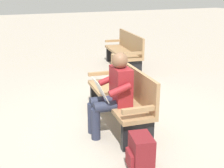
{
  "coord_description": "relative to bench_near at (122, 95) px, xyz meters",
  "views": [
    {
      "loc": [
        -3.82,
        1.75,
        2.02
      ],
      "look_at": [
        -0.14,
        0.15,
        0.7
      ],
      "focal_mm": 47.62,
      "sensor_mm": 36.0,
      "label": 1
    }
  ],
  "objects": [
    {
      "name": "bench_near",
      "position": [
        0.0,
        0.0,
        0.0
      ],
      "size": [
        1.84,
        0.64,
        0.9
      ],
      "rotation": [
        0.0,
        0.0,
        -0.09
      ],
      "color": "#9E7A51",
      "rests_on": "ground"
    },
    {
      "name": "backpack",
      "position": [
        -1.23,
        0.34,
        -0.25
      ],
      "size": [
        0.37,
        0.32,
        0.43
      ],
      "rotation": [
        0.0,
        0.0,
        6.08
      ],
      "color": "maroon",
      "rests_on": "ground"
    },
    {
      "name": "person_seated",
      "position": [
        -0.26,
        0.26,
        0.17
      ],
      "size": [
        0.6,
        0.6,
        1.18
      ],
      "rotation": [
        0.0,
        0.0,
        -0.09
      ],
      "color": "maroon",
      "rests_on": "ground"
    },
    {
      "name": "bench_far",
      "position": [
        2.92,
        -1.48,
        0.0
      ],
      "size": [
        1.85,
        0.73,
        0.9
      ],
      "rotation": [
        0.0,
        0.0,
        -0.14
      ],
      "color": "#9E7A51",
      "rests_on": "ground"
    },
    {
      "name": "ground_plane",
      "position": [
        0.01,
        0.07,
        -0.46
      ],
      "size": [
        40.0,
        40.0,
        0.0
      ],
      "primitive_type": "plane",
      "color": "#A89E8E"
    }
  ]
}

